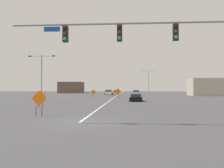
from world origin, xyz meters
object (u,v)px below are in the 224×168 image
Objects in this scene: construction_sign_left_shoulder at (41,97)px; car_white_approaching at (109,93)px; traffic_signal_assembly at (150,40)px; street_lamp_far_left at (149,80)px; construction_sign_left_lane at (93,92)px; construction_sign_right_shoulder at (118,92)px; car_yellow_far at (108,92)px; construction_sign_median_near at (39,100)px; car_black_passing at (136,98)px; construction_sign_right_lane at (115,92)px; street_lamp_mid_right at (42,74)px; car_silver_distant at (136,93)px.

car_white_approaching is (4.13, 42.02, -0.51)m from construction_sign_left_shoulder.
traffic_signal_assembly is 67.09m from street_lamp_far_left.
construction_sign_left_lane is (-14.62, -31.65, -3.76)m from street_lamp_far_left.
construction_sign_right_shoulder is 33.89m from car_yellow_far.
car_yellow_far is at bearing 90.06° from construction_sign_median_near.
car_black_passing is (3.35, -8.29, -0.70)m from construction_sign_right_shoulder.
street_lamp_far_left reaches higher than construction_sign_right_lane.
construction_sign_left_shoulder is 0.48× the size of car_white_approaching.
street_lamp_far_left is (5.52, 66.86, -0.49)m from traffic_signal_assembly.
traffic_signal_assembly reaches higher than construction_sign_median_near.
car_black_passing is (-0.18, 23.33, -4.79)m from traffic_signal_assembly.
construction_sign_median_near is (2.73, -7.39, 0.10)m from construction_sign_left_shoulder.
street_lamp_far_left is 1.13× the size of street_lamp_mid_right.
traffic_signal_assembly is at bearing -90.78° from car_silver_distant.
street_lamp_mid_right is at bearing 110.30° from construction_sign_median_near.
car_black_passing is 1.02× the size of car_yellow_far.
traffic_signal_assembly is at bearing -89.55° from car_black_passing.
construction_sign_left_lane is at bearing -149.15° from construction_sign_right_lane.
construction_sign_right_shoulder is 8.97m from car_black_passing.
car_silver_distant is at bearing 65.38° from street_lamp_mid_right.
construction_sign_right_shoulder is (7.74, 21.20, 0.08)m from construction_sign_left_shoulder.
car_white_approaching is at bearing 178.04° from car_silver_distant.
construction_sign_right_shoulder reaches higher than car_yellow_far.
car_white_approaching is (-2.61, 14.50, -0.45)m from construction_sign_right_lane.
construction_sign_left_lane is 0.44× the size of car_white_approaching.
car_yellow_far is at bearing 97.53° from traffic_signal_assembly.
construction_sign_left_lane is (-9.09, 35.21, -4.25)m from traffic_signal_assembly.
street_lamp_mid_right is 9.72m from construction_sign_left_shoulder.
construction_sign_left_lane is at bearing -120.04° from car_silver_distant.
car_white_approaching is at bearing -83.41° from car_yellow_far.
construction_sign_median_near reaches higher than car_silver_distant.
construction_sign_right_shoulder is at bearing 112.03° from car_black_passing.
construction_sign_right_lane reaches higher than car_white_approaching.
construction_sign_right_shoulder is 1.00× the size of construction_sign_median_near.
traffic_signal_assembly reaches higher than construction_sign_left_shoulder.
street_lamp_far_left reaches higher than construction_sign_left_lane.
construction_sign_median_near reaches higher than construction_sign_left_shoulder.
traffic_signal_assembly is 7.06× the size of construction_sign_right_shoulder.
construction_sign_median_near reaches higher than car_yellow_far.
car_silver_distant is (-4.81, -14.69, -4.22)m from street_lamp_far_left.
construction_sign_median_near reaches higher than car_white_approaching.
street_lamp_far_left reaches higher than construction_sign_median_near.
street_lamp_far_left is at bearing 75.58° from construction_sign_right_shoulder.
car_yellow_far is (0.49, 29.91, -0.54)m from construction_sign_left_lane.
construction_sign_median_near reaches higher than car_black_passing.
traffic_signal_assembly reaches higher than car_black_passing.
traffic_signal_assembly is 52.38m from car_silver_distant.
car_silver_distant is (0.71, 52.16, -4.71)m from traffic_signal_assembly.
car_white_approaching is at bearing 84.38° from construction_sign_left_shoulder.
construction_sign_right_lane reaches higher than car_yellow_far.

